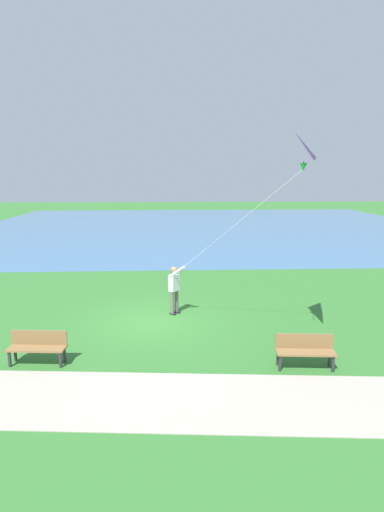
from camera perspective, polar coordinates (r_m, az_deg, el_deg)
The scene contains 7 objects.
ground_plane at distance 13.93m, azimuth -5.70°, elevation -9.23°, with size 120.00×120.00×0.00m, color #33702D.
lake_water at distance 38.80m, azimuth 2.15°, elevation 4.25°, with size 36.00×44.00×0.01m, color teal.
walkway_path at distance 9.47m, azimuth 5.57°, elevation -19.84°, with size 2.40×32.00×0.02m, color #ADA393.
person_kite_flyer at distance 14.28m, azimuth -2.47°, elevation -4.24°, with size 0.58×0.61×1.83m.
flying_kite at distance 11.33m, azimuth 14.27°, elevation 14.16°, with size 3.57×3.46×4.23m.
park_bench_near_walkway at distance 11.56m, azimuth -21.11°, elevation -11.74°, with size 0.56×1.53×0.88m.
park_bench_far_walkway at distance 11.00m, azimuth 15.77°, elevation -12.59°, with size 0.56×1.53×0.88m.
Camera 1 is at (13.01, 0.76, 4.93)m, focal length 28.11 mm.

